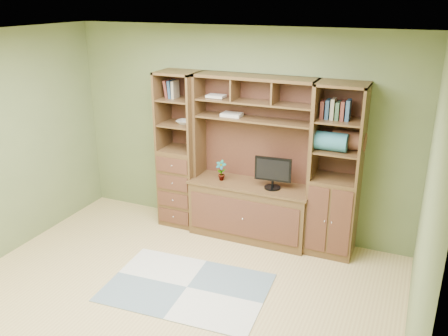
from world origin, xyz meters
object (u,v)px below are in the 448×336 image
at_px(right_tower, 336,172).
at_px(left_tower, 180,150).
at_px(center_hutch, 251,161).
at_px(monitor, 273,167).

bearing_deg(right_tower, left_tower, 180.00).
bearing_deg(left_tower, right_tower, 0.00).
bearing_deg(center_hutch, left_tower, 177.71).
height_order(left_tower, right_tower, same).
relative_size(right_tower, monitor, 3.77).
height_order(left_tower, monitor, left_tower).
bearing_deg(left_tower, center_hutch, -2.29).
distance_m(center_hutch, left_tower, 1.00).
xyz_separation_m(right_tower, monitor, (-0.73, -0.07, -0.02)).
bearing_deg(right_tower, monitor, -174.13).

